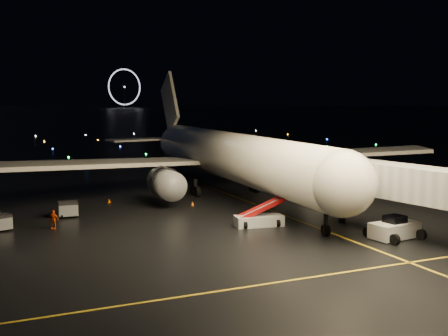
{
  "coord_description": "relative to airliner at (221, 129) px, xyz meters",
  "views": [
    {
      "loc": [
        -17.45,
        -41.99,
        12.32
      ],
      "look_at": [
        6.36,
        12.0,
        5.0
      ],
      "focal_mm": 45.0,
      "sensor_mm": 36.0,
      "label": 1
    }
  ],
  "objects": [
    {
      "name": "ground",
      "position": [
        -11.85,
        274.66,
        -8.4
      ],
      "size": [
        2000.0,
        2000.0,
        0.0
      ],
      "primitive_type": "plane",
      "color": "black",
      "rests_on": "ground"
    },
    {
      "name": "airliner",
      "position": [
        0.0,
        0.0,
        0.0
      ],
      "size": [
        61.16,
        58.3,
        16.79
      ],
      "primitive_type": null,
      "rotation": [
        0.0,
        0.0,
        -0.03
      ],
      "color": "silver",
      "rests_on": "ground"
    },
    {
      "name": "belt_loader",
      "position": [
        -4.63,
        -19.78,
        -6.74
      ],
      "size": [
        7.05,
        2.87,
        3.32
      ],
      "primitive_type": null,
      "rotation": [
        0.0,
        0.0,
        -0.15
      ],
      "color": "silver",
      "rests_on": "ground"
    },
    {
      "name": "baggage_cart_0",
      "position": [
        -21.01,
        -8.12,
        -7.56
      ],
      "size": [
        2.02,
        1.45,
        1.67
      ],
      "primitive_type": "cube",
      "rotation": [
        0.0,
        0.0,
        -0.04
      ],
      "color": "gray",
      "rests_on": "ground"
    },
    {
      "name": "baggage_cart_2",
      "position": [
        -27.72,
        -11.91,
        -7.62
      ],
      "size": [
        2.15,
        1.83,
        1.55
      ],
      "primitive_type": "cube",
      "rotation": [
        0.0,
        0.0,
        0.36
      ],
      "color": "gray",
      "rests_on": "ground"
    },
    {
      "name": "taxiway_lights",
      "position": [
        -11.85,
        80.66,
        -8.22
      ],
      "size": [
        164.0,
        92.0,
        0.36
      ],
      "primitive_type": null,
      "color": "black",
      "rests_on": "ground"
    },
    {
      "name": "lane_centre",
      "position": [
        0.15,
        -10.34,
        -8.39
      ],
      "size": [
        0.25,
        80.0,
        0.02
      ],
      "primitive_type": "cube",
      "color": "gold",
      "rests_on": "ground"
    },
    {
      "name": "safety_cone_2",
      "position": [
        -15.31,
        -1.68,
        -8.15
      ],
      "size": [
        0.56,
        0.56,
        0.5
      ],
      "primitive_type": "cone",
      "rotation": [
        0.0,
        0.0,
        0.35
      ],
      "color": "#F66101",
      "rests_on": "ground"
    },
    {
      "name": "ferris_wheel",
      "position": [
        158.15,
        694.66,
        17.6
      ],
      "size": [
        49.33,
        16.8,
        52.0
      ],
      "primitive_type": null,
      "rotation": [
        0.0,
        0.0,
        0.26
      ],
      "color": "black",
      "rests_on": "ground"
    },
    {
      "name": "safety_cone_0",
      "position": [
        -6.77,
        -7.12,
        -8.17
      ],
      "size": [
        0.51,
        0.51,
        0.46
      ],
      "primitive_type": "cone",
      "rotation": [
        0.0,
        0.0,
        -0.32
      ],
      "color": "#F66101",
      "rests_on": "ground"
    },
    {
      "name": "pushback_tug",
      "position": [
        4.07,
        -29.02,
        -7.36
      ],
      "size": [
        4.61,
        2.82,
        2.08
      ],
      "primitive_type": "cube",
      "rotation": [
        0.0,
        0.0,
        0.13
      ],
      "color": "silver",
      "rests_on": "ground"
    },
    {
      "name": "safety_cone_1",
      "position": [
        -6.12,
        1.24,
        -8.12
      ],
      "size": [
        0.63,
        0.63,
        0.55
      ],
      "primitive_type": "cone",
      "rotation": [
        0.0,
        0.0,
        -0.4
      ],
      "color": "#F66101",
      "rests_on": "ground"
    },
    {
      "name": "lane_cross",
      "position": [
        -16.85,
        -35.34,
        -8.39
      ],
      "size": [
        60.0,
        0.25,
        0.02
      ],
      "primitive_type": "cube",
      "color": "gold",
      "rests_on": "ground"
    },
    {
      "name": "crew_c",
      "position": [
        -23.07,
        -13.0,
        -7.47
      ],
      "size": [
        1.11,
        1.05,
        1.85
      ],
      "primitive_type": "imported",
      "rotation": [
        0.0,
        0.0,
        -0.72
      ],
      "color": "#FE5712",
      "rests_on": "ground"
    }
  ]
}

